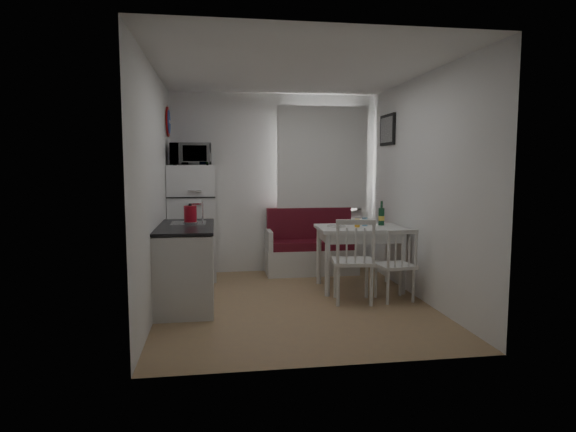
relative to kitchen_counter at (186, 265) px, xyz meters
name	(u,v)px	position (x,y,z in m)	size (l,w,h in m)	color
floor	(294,303)	(1.20, -0.16, -0.46)	(3.00, 3.50, 0.02)	tan
ceiling	(294,70)	(1.20, -0.16, 2.14)	(3.00, 3.50, 0.02)	white
wall_back	(275,184)	(1.20, 1.59, 0.84)	(3.00, 0.02, 2.60)	white
wall_front	(331,201)	(1.20, -1.91, 0.84)	(3.00, 0.02, 2.60)	white
wall_left	(155,190)	(-0.30, -0.16, 0.84)	(0.02, 3.50, 2.60)	white
wall_right	(421,188)	(2.70, -0.16, 0.84)	(0.02, 3.50, 2.60)	white
window	(322,161)	(1.90, 1.56, 1.17)	(1.22, 0.06, 1.47)	silver
curtain	(323,158)	(1.90, 1.49, 1.22)	(1.35, 0.02, 1.50)	white
kitchen_counter	(186,265)	(0.00, 0.00, 0.00)	(0.62, 1.32, 1.16)	silver
wall_sign	(169,122)	(-0.27, 1.29, 1.69)	(0.40, 0.40, 0.03)	#1A3E9C
picture_frame	(387,130)	(2.67, 0.94, 1.59)	(0.04, 0.52, 0.42)	black
bench	(311,252)	(1.70, 1.35, -0.14)	(1.32, 0.51, 0.94)	silver
dining_table	(360,234)	(2.13, 0.38, 0.25)	(1.10, 0.79, 0.80)	silver
chair_left	(356,252)	(1.88, -0.29, 0.15)	(0.52, 0.50, 0.52)	silver
chair_right	(398,257)	(2.38, -0.28, 0.07)	(0.44, 0.42, 0.46)	silver
fridge	(193,223)	(0.02, 1.24, 0.33)	(0.63, 0.63, 1.57)	white
microwave	(191,154)	(0.02, 1.19, 1.26)	(0.54, 0.36, 0.30)	white
kettle	(190,214)	(0.05, 0.11, 0.56)	(0.17, 0.17, 0.23)	#AE0D1E
wine_bottle	(381,213)	(2.45, 0.48, 0.50)	(0.08, 0.08, 0.31)	#154327
drinking_glass_orange	(357,223)	(2.08, 0.33, 0.40)	(0.06, 0.06, 0.11)	yellow
drinking_glass_blue	(365,222)	(2.21, 0.43, 0.40)	(0.07, 0.07, 0.11)	#86BEE4
plate	(336,226)	(1.83, 0.40, 0.35)	(0.23, 0.23, 0.02)	white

